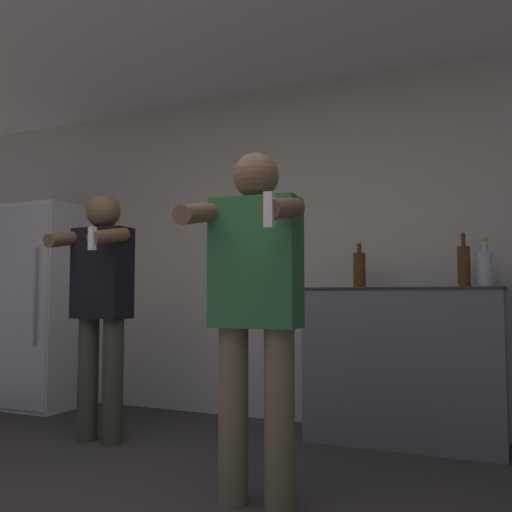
{
  "coord_description": "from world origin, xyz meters",
  "views": [
    {
      "loc": [
        1.5,
        -1.44,
        0.94
      ],
      "look_at": [
        0.41,
        0.94,
        1.12
      ],
      "focal_mm": 40.0,
      "sensor_mm": 36.0,
      "label": 1
    }
  ],
  "objects": [
    {
      "name": "wall_back",
      "position": [
        0.0,
        2.65,
        1.27
      ],
      "size": [
        7.0,
        0.06,
        2.55
      ],
      "color": "beige",
      "rests_on": "ground_plane"
    },
    {
      "name": "ceiling_slab",
      "position": [
        0.0,
        1.31,
        2.57
      ],
      "size": [
        7.0,
        3.14,
        0.05
      ],
      "color": "silver",
      "rests_on": "wall_back"
    },
    {
      "name": "refrigerator",
      "position": [
        -2.18,
        2.29,
        0.85
      ],
      "size": [
        0.64,
        0.69,
        1.71
      ],
      "color": "white",
      "rests_on": "ground_plane"
    },
    {
      "name": "counter",
      "position": [
        0.82,
        2.35,
        0.5
      ],
      "size": [
        1.25,
        0.56,
        0.99
      ],
      "color": "slate",
      "rests_on": "ground_plane"
    },
    {
      "name": "bottle_clear_vodka",
      "position": [
        1.2,
        2.37,
        1.13
      ],
      "size": [
        0.08,
        0.08,
        0.35
      ],
      "color": "#563314",
      "rests_on": "counter"
    },
    {
      "name": "bottle_brown_liquor",
      "position": [
        0.53,
        2.37,
        1.12
      ],
      "size": [
        0.08,
        0.08,
        0.32
      ],
      "color": "#563314",
      "rests_on": "counter"
    },
    {
      "name": "bottle_red_label",
      "position": [
        1.32,
        2.37,
        1.11
      ],
      "size": [
        0.09,
        0.09,
        0.31
      ],
      "color": "silver",
      "rests_on": "counter"
    },
    {
      "name": "person_woman_foreground",
      "position": [
        0.41,
        0.93,
        0.92
      ],
      "size": [
        0.5,
        0.51,
        1.6
      ],
      "color": "#75664C",
      "rests_on": "ground_plane"
    },
    {
      "name": "person_man_side",
      "position": [
        -0.98,
        1.53,
        0.93
      ],
      "size": [
        0.45,
        0.43,
        1.61
      ],
      "color": "#38422D",
      "rests_on": "ground_plane"
    }
  ]
}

